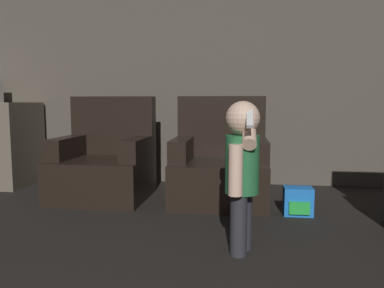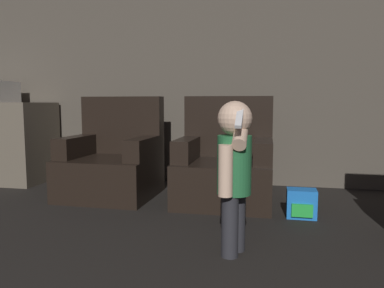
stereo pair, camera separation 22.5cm
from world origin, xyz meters
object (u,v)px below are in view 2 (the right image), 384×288
object	(u,v)px
armchair_right	(225,166)
person_toddler	(234,165)
toy_backpack	(301,204)
armchair_left	(113,163)

from	to	relation	value
armchair_right	person_toddler	xyz separation A→B (m)	(0.20, -1.23, 0.22)
armchair_right	toy_backpack	xyz separation A→B (m)	(0.66, -0.39, -0.21)
armchair_right	person_toddler	world-z (taller)	armchair_right
toy_backpack	person_toddler	bearing A→B (deg)	-118.80
armchair_left	toy_backpack	distance (m)	1.83
toy_backpack	armchair_right	bearing A→B (deg)	149.63
armchair_right	person_toddler	distance (m)	1.26
person_toddler	toy_backpack	bearing A→B (deg)	168.30
armchair_right	toy_backpack	bearing A→B (deg)	-30.86
toy_backpack	armchair_left	bearing A→B (deg)	167.70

